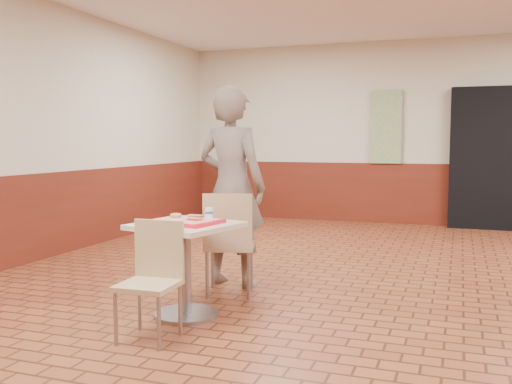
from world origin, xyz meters
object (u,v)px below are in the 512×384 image
(main_table, at_px, (186,254))
(ring_donut, at_px, (176,215))
(chair_main_front, at_px, (153,273))
(paper_cup, at_px, (209,213))
(long_john_donut, at_px, (195,218))
(chair_main_back, at_px, (229,239))
(customer, at_px, (232,187))
(serving_tray, at_px, (186,221))

(main_table, relative_size, ring_donut, 7.78)
(chair_main_front, height_order, paper_cup, paper_cup)
(main_table, distance_m, long_john_donut, 0.31)
(main_table, xyz_separation_m, chair_main_back, (0.09, 0.66, 0.02))
(customer, bearing_deg, main_table, 99.85)
(ring_donut, bearing_deg, long_john_donut, -26.31)
(main_table, xyz_separation_m, serving_tray, (0.00, 0.00, 0.26))
(chair_main_back, xyz_separation_m, serving_tray, (-0.09, -0.66, 0.24))
(long_john_donut, relative_size, paper_cup, 1.76)
(chair_main_front, relative_size, serving_tray, 1.64)
(long_john_donut, bearing_deg, paper_cup, 73.21)
(chair_main_front, bearing_deg, ring_donut, 99.91)
(chair_main_front, relative_size, paper_cup, 10.13)
(serving_tray, distance_m, long_john_donut, 0.10)
(chair_main_front, xyz_separation_m, customer, (-0.03, 1.54, 0.48))
(serving_tray, bearing_deg, chair_main_back, 82.22)
(chair_main_front, relative_size, long_john_donut, 5.77)
(main_table, bearing_deg, chair_main_back, 82.22)
(chair_main_back, height_order, customer, customer)
(chair_main_front, xyz_separation_m, paper_cup, (0.14, 0.64, 0.35))
(chair_main_back, xyz_separation_m, ring_donut, (-0.22, -0.57, 0.27))
(ring_donut, bearing_deg, paper_cup, 9.68)
(main_table, distance_m, paper_cup, 0.37)
(chair_main_back, relative_size, serving_tray, 1.85)
(chair_main_back, bearing_deg, long_john_donut, 73.49)
(chair_main_back, bearing_deg, customer, -88.35)
(customer, bearing_deg, serving_tray, 99.85)
(chair_main_front, xyz_separation_m, serving_tray, (0.00, 0.51, 0.30))
(chair_main_front, height_order, serving_tray, chair_main_front)
(ring_donut, bearing_deg, chair_main_back, 69.13)
(main_table, relative_size, paper_cup, 9.16)
(chair_main_back, relative_size, paper_cup, 11.46)
(customer, distance_m, long_john_donut, 1.07)
(serving_tray, xyz_separation_m, long_john_donut, (0.09, -0.03, 0.04))
(chair_main_front, bearing_deg, main_table, 87.51)
(serving_tray, distance_m, paper_cup, 0.20)
(long_john_donut, xyz_separation_m, paper_cup, (0.05, 0.16, 0.02))
(serving_tray, bearing_deg, ring_donut, 147.26)
(customer, height_order, paper_cup, customer)
(customer, xyz_separation_m, long_john_donut, (0.13, -1.06, -0.15))
(chair_main_front, xyz_separation_m, chair_main_back, (0.09, 1.16, 0.06))
(serving_tray, relative_size, paper_cup, 6.19)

